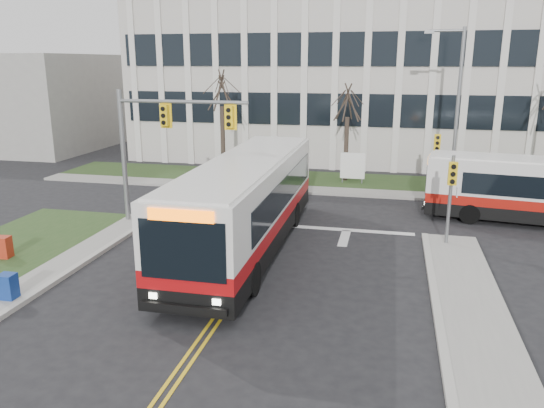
{
  "coord_description": "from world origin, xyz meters",
  "views": [
    {
      "loc": [
        4.76,
        -14.9,
        7.4
      ],
      "look_at": [
        0.32,
        4.65,
        2.0
      ],
      "focal_mm": 35.0,
      "sensor_mm": 36.0,
      "label": 1
    }
  ],
  "objects_px": {
    "directory_sign": "(353,166)",
    "newspaper_box_red": "(4,249)",
    "streetlight": "(455,103)",
    "bus_main": "(247,206)",
    "newspaper_box_blue": "(8,288)"
  },
  "relations": [
    {
      "from": "streetlight",
      "to": "bus_main",
      "type": "relative_size",
      "value": 0.68
    },
    {
      "from": "directory_sign",
      "to": "newspaper_box_red",
      "type": "relative_size",
      "value": 2.11
    },
    {
      "from": "streetlight",
      "to": "newspaper_box_red",
      "type": "height_order",
      "value": "streetlight"
    },
    {
      "from": "streetlight",
      "to": "bus_main",
      "type": "distance_m",
      "value": 14.76
    },
    {
      "from": "streetlight",
      "to": "bus_main",
      "type": "bearing_deg",
      "value": -127.75
    },
    {
      "from": "streetlight",
      "to": "newspaper_box_red",
      "type": "xyz_separation_m",
      "value": [
        -17.53,
        -14.71,
        -4.72
      ]
    },
    {
      "from": "newspaper_box_blue",
      "to": "bus_main",
      "type": "bearing_deg",
      "value": 45.59
    },
    {
      "from": "streetlight",
      "to": "newspaper_box_red",
      "type": "distance_m",
      "value": 23.37
    },
    {
      "from": "newspaper_box_blue",
      "to": "streetlight",
      "type": "bearing_deg",
      "value": 48.73
    },
    {
      "from": "directory_sign",
      "to": "newspaper_box_red",
      "type": "bearing_deg",
      "value": -126.85
    },
    {
      "from": "directory_sign",
      "to": "newspaper_box_red",
      "type": "height_order",
      "value": "directory_sign"
    },
    {
      "from": "streetlight",
      "to": "newspaper_box_blue",
      "type": "bearing_deg",
      "value": -129.69
    },
    {
      "from": "newspaper_box_blue",
      "to": "directory_sign",
      "type": "bearing_deg",
      "value": 62.54
    },
    {
      "from": "bus_main",
      "to": "newspaper_box_red",
      "type": "bearing_deg",
      "value": -159.22
    },
    {
      "from": "directory_sign",
      "to": "bus_main",
      "type": "relative_size",
      "value": 0.15
    }
  ]
}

